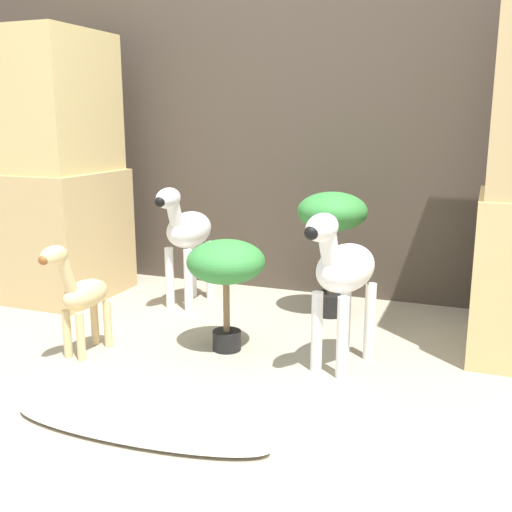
{
  "coord_description": "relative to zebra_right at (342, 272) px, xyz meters",
  "views": [
    {
      "loc": [
        1.01,
        -1.85,
        1.01
      ],
      "look_at": [
        0.0,
        0.77,
        0.37
      ],
      "focal_mm": 42.0,
      "sensor_mm": 36.0,
      "label": 1
    }
  ],
  "objects": [
    {
      "name": "potted_palm_back",
      "position": [
        -0.21,
        0.66,
        0.09
      ],
      "size": [
        0.36,
        0.36,
        0.65
      ],
      "color": "black",
      "rests_on": "ground_plane"
    },
    {
      "name": "potted_palm_front",
      "position": [
        -0.52,
        0.01,
        -0.02
      ],
      "size": [
        0.34,
        0.34,
        0.5
      ],
      "color": "black",
      "rests_on": "ground_plane"
    },
    {
      "name": "surfboard",
      "position": [
        -0.51,
        -0.77,
        -0.39
      ],
      "size": [
        0.94,
        0.25,
        0.08
      ],
      "color": "silver",
      "rests_on": "ground_plane"
    },
    {
      "name": "rock_pillar_left",
      "position": [
        -1.86,
        0.47,
        0.3
      ],
      "size": [
        0.78,
        0.65,
        1.48
      ],
      "color": "tan",
      "rests_on": "ground_plane"
    },
    {
      "name": "zebra_left",
      "position": [
        -0.99,
        0.55,
        0.0
      ],
      "size": [
        0.22,
        0.48,
        0.67
      ],
      "color": "white",
      "rests_on": "ground_plane"
    },
    {
      "name": "zebra_right",
      "position": [
        0.0,
        0.0,
        0.0
      ],
      "size": [
        0.28,
        0.49,
        0.67
      ],
      "color": "white",
      "rests_on": "ground_plane"
    },
    {
      "name": "giraffe_figurine",
      "position": [
        -1.08,
        -0.27,
        -0.13
      ],
      "size": [
        0.15,
        0.38,
        0.52
      ],
      "color": "#E0C184",
      "rests_on": "ground_plane"
    },
    {
      "name": "ground_plane",
      "position": [
        -0.49,
        -0.46,
        -0.41
      ],
      "size": [
        14.0,
        14.0,
        0.0
      ],
      "primitive_type": "plane",
      "color": "#9E937F"
    },
    {
      "name": "wall_back",
      "position": [
        -0.49,
        1.06,
        0.69
      ],
      "size": [
        6.4,
        0.08,
        2.2
      ],
      "color": "#473D33",
      "rests_on": "ground_plane"
    }
  ]
}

